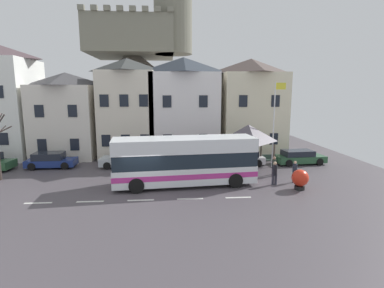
% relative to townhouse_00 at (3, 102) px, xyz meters
% --- Properties ---
extents(ground_plane, '(40.00, 60.00, 0.07)m').
position_rel_townhouse_00_xyz_m(ground_plane, '(14.54, -12.34, -5.52)').
color(ground_plane, '#4E474D').
extents(townhouse_00, '(5.96, 6.74, 10.97)m').
position_rel_townhouse_00_xyz_m(townhouse_00, '(0.00, 0.00, 0.00)').
color(townhouse_00, white).
rests_on(townhouse_00, ground_plane).
extents(townhouse_01, '(5.79, 6.28, 8.33)m').
position_rel_townhouse_00_xyz_m(townhouse_01, '(6.23, -0.23, -1.32)').
color(townhouse_01, silver).
rests_on(townhouse_01, ground_plane).
extents(townhouse_02, '(5.30, 5.67, 9.71)m').
position_rel_townhouse_00_xyz_m(townhouse_02, '(12.29, -0.54, -0.63)').
color(townhouse_02, silver).
rests_on(townhouse_02, ground_plane).
extents(townhouse_03, '(6.71, 5.66, 9.84)m').
position_rel_townhouse_00_xyz_m(townhouse_03, '(17.85, -0.54, -0.57)').
color(townhouse_03, white).
rests_on(townhouse_03, ground_plane).
extents(townhouse_04, '(6.21, 6.57, 9.80)m').
position_rel_townhouse_00_xyz_m(townhouse_04, '(24.83, -0.08, -0.58)').
color(townhouse_04, beige).
rests_on(townhouse_04, ground_plane).
extents(hilltop_castle, '(32.58, 32.58, 22.35)m').
position_rel_townhouse_00_xyz_m(hilltop_castle, '(11.03, 17.94, 1.64)').
color(hilltop_castle, '#6C645C').
rests_on(hilltop_castle, ground_plane).
extents(transit_bus, '(10.02, 3.51, 3.36)m').
position_rel_townhouse_00_xyz_m(transit_bus, '(17.36, -10.95, -3.79)').
color(transit_bus, white).
rests_on(transit_bus, ground_plane).
extents(bus_shelter, '(3.60, 3.60, 3.81)m').
position_rel_townhouse_00_xyz_m(bus_shelter, '(22.84, -7.17, -2.40)').
color(bus_shelter, '#473D33').
rests_on(bus_shelter, ground_plane).
extents(parked_car_00, '(4.07, 2.01, 1.32)m').
position_rel_townhouse_00_xyz_m(parked_car_00, '(6.12, -5.12, -4.84)').
color(parked_car_00, navy).
rests_on(parked_car_00, ground_plane).
extents(parked_car_02, '(4.56, 2.33, 1.36)m').
position_rel_townhouse_00_xyz_m(parked_car_02, '(12.67, -5.43, -4.82)').
color(parked_car_02, silver).
rests_on(parked_car_02, ground_plane).
extents(parked_car_03, '(4.55, 2.17, 1.26)m').
position_rel_townhouse_00_xyz_m(parked_car_03, '(28.06, -5.48, -4.86)').
color(parked_car_03, '#2C5837').
rests_on(parked_car_03, ground_plane).
extents(parked_car_04, '(3.82, 1.97, 1.35)m').
position_rel_townhouse_00_xyz_m(parked_car_04, '(22.84, -5.44, -4.83)').
color(parked_car_04, white).
rests_on(parked_car_04, ground_plane).
extents(pedestrian_00, '(0.33, 0.32, 1.54)m').
position_rel_townhouse_00_xyz_m(pedestrian_00, '(24.40, -9.20, -4.62)').
color(pedestrian_00, '#2D2D38').
rests_on(pedestrian_00, ground_plane).
extents(pedestrian_01, '(0.33, 0.33, 1.57)m').
position_rel_townhouse_00_xyz_m(pedestrian_01, '(25.32, -10.95, -4.57)').
color(pedestrian_01, '#2D2D38').
rests_on(pedestrian_01, ground_plane).
extents(pedestrian_02, '(0.37, 0.32, 1.66)m').
position_rel_townhouse_00_xyz_m(pedestrian_02, '(23.66, -11.41, -4.59)').
color(pedestrian_02, '#2D2D38').
rests_on(pedestrian_02, ground_plane).
extents(public_bench, '(1.47, 0.48, 0.87)m').
position_rel_townhouse_00_xyz_m(public_bench, '(25.18, -5.46, -5.02)').
color(public_bench, '#33473D').
rests_on(public_bench, ground_plane).
extents(flagpole, '(0.95, 0.10, 7.29)m').
position_rel_townhouse_00_xyz_m(flagpole, '(25.31, -6.39, -1.28)').
color(flagpole, silver).
rests_on(flagpole, ground_plane).
extents(harbour_buoy, '(1.12, 1.12, 1.37)m').
position_rel_townhouse_00_xyz_m(harbour_buoy, '(24.99, -12.61, -4.73)').
color(harbour_buoy, black).
rests_on(harbour_buoy, ground_plane).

